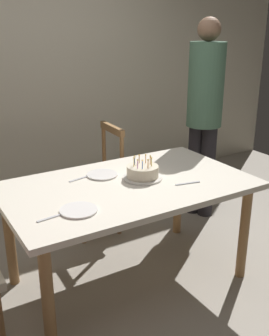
% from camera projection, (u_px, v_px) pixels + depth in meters
% --- Properties ---
extents(ground, '(6.40, 6.40, 0.00)m').
position_uv_depth(ground, '(129.00, 279.00, 2.95)').
color(ground, '#9E9384').
extents(back_wall, '(6.40, 0.10, 2.60)m').
position_uv_depth(back_wall, '(35.00, 74.00, 4.00)').
color(back_wall, beige).
rests_on(back_wall, ground).
extents(dining_table, '(1.66, 0.98, 0.76)m').
position_uv_depth(dining_table, '(128.00, 195.00, 2.72)').
color(dining_table, silver).
rests_on(dining_table, ground).
extents(birthday_cake, '(0.28, 0.28, 0.16)m').
position_uv_depth(birthday_cake, '(143.00, 172.00, 2.76)').
color(birthday_cake, silver).
rests_on(birthday_cake, dining_table).
extents(plate_near_celebrant, '(0.22, 0.22, 0.01)m').
position_uv_depth(plate_near_celebrant, '(79.00, 210.00, 2.29)').
color(plate_near_celebrant, white).
rests_on(plate_near_celebrant, dining_table).
extents(plate_far_side, '(0.22, 0.22, 0.01)m').
position_uv_depth(plate_far_side, '(102.00, 175.00, 2.83)').
color(plate_far_side, white).
rests_on(plate_far_side, dining_table).
extents(fork_near_celebrant, '(0.18, 0.04, 0.01)m').
position_uv_depth(fork_near_celebrant, '(52.00, 217.00, 2.21)').
color(fork_near_celebrant, silver).
rests_on(fork_near_celebrant, dining_table).
extents(fork_far_side, '(0.18, 0.05, 0.01)m').
position_uv_depth(fork_far_side, '(80.00, 178.00, 2.77)').
color(fork_far_side, silver).
rests_on(fork_far_side, dining_table).
extents(fork_near_guest, '(0.18, 0.05, 0.01)m').
position_uv_depth(fork_near_guest, '(188.00, 183.00, 2.68)').
color(fork_near_guest, silver).
rests_on(fork_near_guest, dining_table).
extents(chair_spindle_back, '(0.46, 0.46, 0.95)m').
position_uv_depth(chair_spindle_back, '(96.00, 182.00, 3.52)').
color(chair_spindle_back, '#9E7042').
rests_on(chair_spindle_back, ground).
extents(person_guest, '(0.32, 0.32, 1.83)m').
position_uv_depth(person_guest, '(205.00, 108.00, 3.63)').
color(person_guest, '#262328').
rests_on(person_guest, ground).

